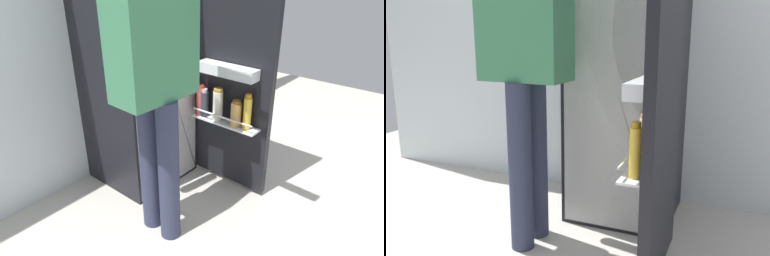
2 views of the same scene
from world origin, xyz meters
TOP-DOWN VIEW (x-y plane):
  - ground_plane at (0.00, 0.00)m, footprint 6.12×6.12m
  - kitchen_wall at (0.00, 0.87)m, footprint 4.40×0.10m
  - refrigerator at (0.03, 0.49)m, footprint 0.66×1.16m
  - person at (-0.36, -0.02)m, footprint 0.56×0.78m

SIDE VIEW (x-z plane):
  - ground_plane at x=0.00m, z-range 0.00..0.00m
  - refrigerator at x=0.03m, z-range 0.00..1.75m
  - person at x=-0.36m, z-range 0.19..1.94m
  - kitchen_wall at x=0.00m, z-range 0.00..2.44m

